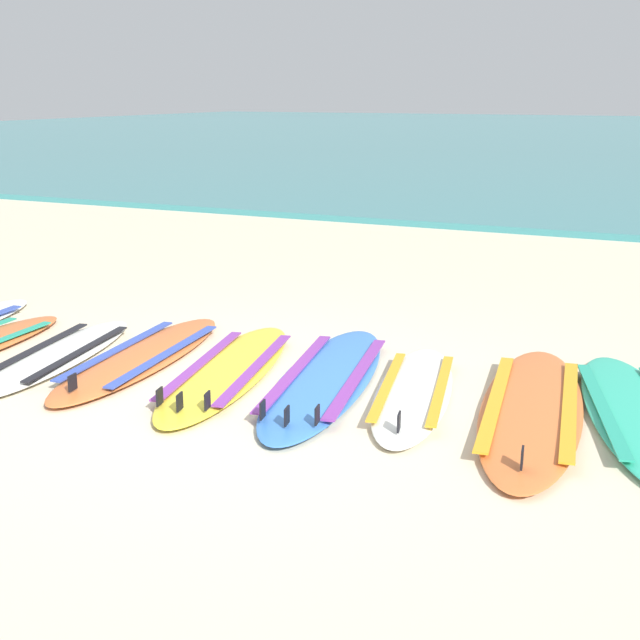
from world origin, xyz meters
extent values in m
plane|color=beige|center=(0.00, 0.00, 0.00)|extent=(80.00, 80.00, 0.00)
ellipsoid|color=silver|center=(-1.70, 0.19, 0.04)|extent=(0.88, 2.13, 0.07)
cube|color=black|center=(-1.88, 0.16, 0.08)|extent=(0.33, 1.44, 0.01)
cube|color=black|center=(-1.51, 0.22, 0.08)|extent=(0.33, 1.44, 0.01)
ellipsoid|color=orange|center=(-1.09, 0.44, 0.04)|extent=(0.82, 2.36, 0.07)
cube|color=#334CB2|center=(-1.29, 0.42, 0.08)|extent=(0.26, 1.62, 0.01)
cube|color=#334CB2|center=(-0.88, 0.46, 0.08)|extent=(0.26, 1.62, 0.01)
cube|color=black|center=(-0.99, -0.46, 0.12)|extent=(0.02, 0.09, 0.11)
ellipsoid|color=yellow|center=(-0.31, 0.43, 0.04)|extent=(1.04, 2.42, 0.07)
cube|color=purple|center=(-0.52, 0.39, 0.08)|extent=(0.41, 1.63, 0.01)
cube|color=purple|center=(-0.11, 0.47, 0.08)|extent=(0.41, 1.63, 0.01)
cube|color=black|center=(-0.13, -0.47, 0.12)|extent=(0.03, 0.09, 0.11)
cube|color=black|center=(-0.30, -0.44, 0.12)|extent=(0.03, 0.09, 0.11)
cube|color=black|center=(0.01, -0.38, 0.12)|extent=(0.03, 0.09, 0.11)
ellipsoid|color=#3875CC|center=(0.41, 0.56, 0.04)|extent=(1.07, 2.58, 0.07)
cube|color=purple|center=(0.19, 0.52, 0.08)|extent=(0.40, 1.75, 0.01)
cube|color=purple|center=(0.63, 0.61, 0.08)|extent=(0.40, 1.75, 0.01)
cube|color=black|center=(0.59, -0.40, 0.12)|extent=(0.03, 0.09, 0.11)
cube|color=black|center=(0.41, -0.37, 0.12)|extent=(0.03, 0.09, 0.11)
cube|color=black|center=(0.75, -0.31, 0.12)|extent=(0.03, 0.09, 0.11)
ellipsoid|color=silver|center=(1.07, 0.56, 0.04)|extent=(0.90, 2.06, 0.07)
cube|color=gold|center=(0.89, 0.52, 0.08)|extent=(0.36, 1.38, 0.01)
cube|color=gold|center=(1.24, 0.59, 0.08)|extent=(0.36, 1.38, 0.01)
cube|color=black|center=(1.23, -0.21, 0.12)|extent=(0.03, 0.09, 0.11)
ellipsoid|color=orange|center=(1.86, 0.57, 0.04)|extent=(0.98, 2.62, 0.07)
cube|color=gold|center=(1.63, 0.54, 0.08)|extent=(0.33, 1.79, 0.01)
cube|color=gold|center=(2.09, 0.61, 0.08)|extent=(0.33, 1.79, 0.01)
cube|color=black|center=(1.99, -0.41, 0.12)|extent=(0.02, 0.09, 0.11)
ellipsoid|color=#2DB793|center=(2.48, 0.75, 0.04)|extent=(1.22, 2.46, 0.07)
cube|color=teal|center=(2.27, 0.69, 0.08)|extent=(0.53, 1.63, 0.01)
camera|label=1|loc=(2.75, -4.63, 2.01)|focal=47.55mm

